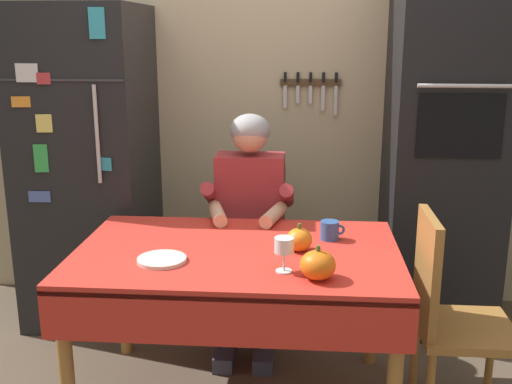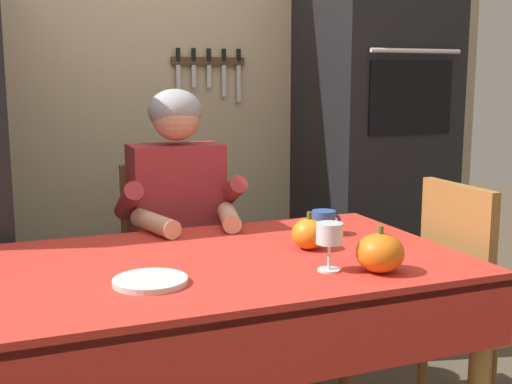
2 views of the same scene
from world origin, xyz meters
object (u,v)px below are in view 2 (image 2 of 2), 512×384
object	(u,v)px
seated_person	(181,221)
chair_right_side	(476,299)
pumpkin_medium	(309,234)
wall_oven	(373,127)
dining_table	(235,286)
wine_glass	(329,236)
coffee_mug	(324,223)
pumpkin_large	(380,253)
serving_tray	(150,281)
chair_behind_person	(170,264)

from	to	relation	value
seated_person	chair_right_side	bearing A→B (deg)	-35.48
pumpkin_medium	wall_oven	bearing A→B (deg)	48.81
dining_table	wine_glass	xyz separation A→B (m)	(0.21, -0.21, 0.19)
coffee_mug	pumpkin_large	size ratio (longest dim) A/B	0.81
wine_glass	serving_tray	distance (m)	0.52
coffee_mug	pumpkin_medium	size ratio (longest dim) A/B	0.91
chair_right_side	wall_oven	bearing A→B (deg)	81.19
dining_table	coffee_mug	world-z (taller)	coffee_mug
seated_person	chair_right_side	distance (m)	1.13
dining_table	serving_tray	world-z (taller)	serving_tray
dining_table	seated_person	xyz separation A→B (m)	(-0.00, 0.60, 0.08)
dining_table	coffee_mug	xyz separation A→B (m)	(0.41, 0.19, 0.13)
seated_person	serving_tray	xyz separation A→B (m)	(-0.29, -0.75, 0.01)
coffee_mug	pumpkin_large	distance (m)	0.47
dining_table	chair_right_side	distance (m)	0.91
wine_glass	pumpkin_large	size ratio (longest dim) A/B	1.02
pumpkin_large	serving_tray	size ratio (longest dim) A/B	0.68
chair_right_side	pumpkin_medium	xyz separation A→B (m)	(-0.63, 0.07, 0.28)
wine_glass	serving_tray	size ratio (longest dim) A/B	0.70
seated_person	pumpkin_medium	world-z (taller)	seated_person
seated_person	chair_behind_person	bearing A→B (deg)	90.00
wall_oven	chair_behind_person	distance (m)	1.19
wall_oven	serving_tray	world-z (taller)	wall_oven
wall_oven	serving_tray	xyz separation A→B (m)	(-1.34, -1.07, -0.30)
dining_table	seated_person	size ratio (longest dim) A/B	1.12
dining_table	serving_tray	distance (m)	0.34
chair_behind_person	chair_right_side	distance (m)	1.23
coffee_mug	wine_glass	bearing A→B (deg)	-115.76
coffee_mug	pumpkin_medium	world-z (taller)	pumpkin_medium
serving_tray	seated_person	bearing A→B (deg)	68.81
wall_oven	serving_tray	size ratio (longest dim) A/B	10.38
dining_table	chair_behind_person	bearing A→B (deg)	90.22
seated_person	pumpkin_large	world-z (taller)	seated_person
wall_oven	seated_person	xyz separation A→B (m)	(-1.05, -0.32, -0.31)
pumpkin_medium	serving_tray	world-z (taller)	pumpkin_medium
chair_right_side	serving_tray	xyz separation A→B (m)	(-1.19, -0.10, 0.24)
seated_person	serving_tray	distance (m)	0.80
pumpkin_large	chair_right_side	bearing A→B (deg)	22.89
chair_right_side	pumpkin_medium	size ratio (longest dim) A/B	7.62
dining_table	wine_glass	world-z (taller)	wine_glass
wine_glass	pumpkin_large	distance (m)	0.15
dining_table	serving_tray	size ratio (longest dim) A/B	6.92
dining_table	serving_tray	bearing A→B (deg)	-153.89
seated_person	pumpkin_large	size ratio (longest dim) A/B	9.02
wall_oven	pumpkin_large	size ratio (longest dim) A/B	15.22
serving_tray	wall_oven	bearing A→B (deg)	38.45
chair_right_side	coffee_mug	world-z (taller)	chair_right_side
wall_oven	serving_tray	bearing A→B (deg)	-141.55
chair_right_side	pumpkin_large	xyz separation A→B (m)	(-0.56, -0.24, 0.29)
wall_oven	chair_right_side	world-z (taller)	wall_oven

